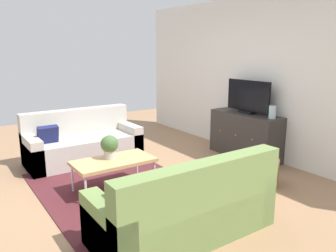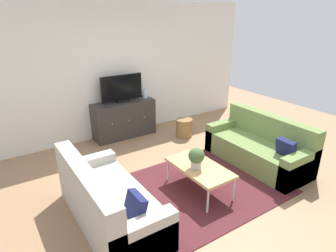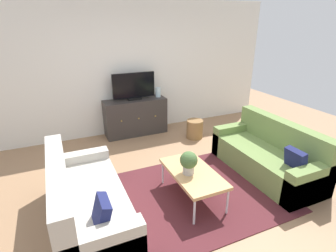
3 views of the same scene
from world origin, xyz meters
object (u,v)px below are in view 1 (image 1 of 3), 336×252
(coffee_table, at_px, (114,162))
(couch_left_side, at_px, (82,144))
(glass_vase, at_px, (272,112))
(tv_console, at_px, (245,135))
(potted_plant, at_px, (110,146))
(couch_right_side, at_px, (188,211))
(flat_screen_tv, at_px, (248,97))
(wicker_basket, at_px, (266,172))

(coffee_table, bearing_deg, couch_left_side, 176.24)
(coffee_table, xyz_separation_m, glass_vase, (0.51, 2.47, 0.48))
(tv_console, bearing_deg, glass_vase, 0.00)
(tv_console, relative_size, glass_vase, 6.45)
(potted_plant, distance_m, tv_console, 2.49)
(couch_left_side, bearing_deg, coffee_table, -3.76)
(potted_plant, height_order, glass_vase, glass_vase)
(couch_right_side, height_order, potted_plant, couch_right_side)
(coffee_table, relative_size, potted_plant, 3.30)
(potted_plant, bearing_deg, coffee_table, 9.38)
(couch_right_side, relative_size, coffee_table, 1.75)
(couch_right_side, distance_m, tv_console, 2.79)
(couch_right_side, relative_size, flat_screen_tv, 2.04)
(couch_right_side, bearing_deg, wicker_basket, 104.32)
(coffee_table, relative_size, flat_screen_tv, 1.16)
(tv_console, height_order, glass_vase, glass_vase)
(couch_left_side, relative_size, wicker_basket, 4.72)
(couch_left_side, bearing_deg, potted_plant, -4.51)
(couch_left_side, xyz_separation_m, wicker_basket, (2.45, 1.66, -0.09))
(coffee_table, height_order, wicker_basket, coffee_table)
(flat_screen_tv, xyz_separation_m, wicker_basket, (1.05, -0.73, -0.84))
(glass_vase, height_order, wicker_basket, glass_vase)
(couch_left_side, distance_m, wicker_basket, 2.96)
(couch_left_side, height_order, couch_right_side, same)
(couch_right_side, height_order, flat_screen_tv, flat_screen_tv)
(couch_left_side, xyz_separation_m, potted_plant, (1.35, -0.11, 0.31))
(tv_console, bearing_deg, wicker_basket, -34.35)
(flat_screen_tv, bearing_deg, wicker_basket, -35.10)
(coffee_table, relative_size, glass_vase, 5.13)
(coffee_table, distance_m, tv_console, 2.47)
(tv_console, xyz_separation_m, wicker_basket, (1.05, -0.71, -0.19))
(coffee_table, distance_m, potted_plant, 0.22)
(tv_console, bearing_deg, flat_screen_tv, 90.00)
(couch_left_side, bearing_deg, wicker_basket, 34.16)
(couch_right_side, bearing_deg, glass_vase, 111.66)
(couch_right_side, xyz_separation_m, tv_console, (-1.47, 2.37, 0.10))
(potted_plant, distance_m, wicker_basket, 2.12)
(coffee_table, height_order, flat_screen_tv, flat_screen_tv)
(wicker_basket, bearing_deg, flat_screen_tv, 144.90)
(couch_left_side, distance_m, flat_screen_tv, 2.88)
(tv_console, bearing_deg, couch_left_side, -120.52)
(couch_left_side, height_order, flat_screen_tv, flat_screen_tv)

